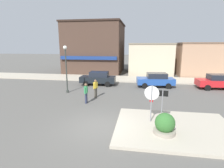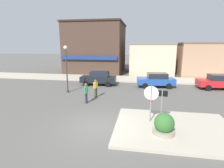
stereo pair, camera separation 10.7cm
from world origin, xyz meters
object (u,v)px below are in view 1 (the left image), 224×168
at_px(lamp_post, 66,62).
at_px(planter, 165,126).
at_px(pedestrian_crossing_far, 86,93).
at_px(parked_car_second, 156,80).
at_px(one_way_sign, 162,103).
at_px(parked_car_third, 217,81).
at_px(pedestrian_crossing_near, 96,88).
at_px(parked_car_nearest, 98,78).
at_px(stop_sign, 151,99).

bearing_deg(lamp_post, planter, -41.06).
bearing_deg(pedestrian_crossing_far, parked_car_second, 48.32).
xyz_separation_m(one_way_sign, pedestrian_crossing_far, (-5.44, 3.05, -0.46)).
relative_size(parked_car_third, pedestrian_crossing_near, 2.54).
bearing_deg(planter, pedestrian_crossing_far, 141.32).
bearing_deg(pedestrian_crossing_near, planter, -49.65).
bearing_deg(parked_car_nearest, pedestrian_crossing_far, -84.84).
relative_size(planter, parked_car_second, 0.29).
bearing_deg(pedestrian_crossing_far, parked_car_nearest, 95.16).
relative_size(parked_car_second, parked_car_third, 1.02).
bearing_deg(pedestrian_crossing_near, stop_sign, -45.98).
relative_size(planter, parked_car_nearest, 0.30).
relative_size(stop_sign, one_way_sign, 1.10).
bearing_deg(pedestrian_crossing_near, parked_car_nearest, 100.87).
bearing_deg(planter, pedestrian_crossing_near, 130.35).
bearing_deg(stop_sign, parked_car_second, 83.82).
bearing_deg(parked_car_third, stop_sign, -127.29).
height_order(stop_sign, parked_car_nearest, stop_sign).
relative_size(lamp_post, parked_car_third, 1.11).
bearing_deg(lamp_post, one_way_sign, -35.46).
bearing_deg(one_way_sign, pedestrian_crossing_near, 137.35).
bearing_deg(parked_car_nearest, stop_sign, -60.37).
bearing_deg(parked_car_nearest, planter, -61.01).
xyz_separation_m(lamp_post, parked_car_nearest, (2.19, 3.74, -2.15)).
height_order(lamp_post, parked_car_nearest, lamp_post).
bearing_deg(lamp_post, pedestrian_crossing_near, -20.41).
distance_m(planter, parked_car_nearest, 12.49).
height_order(stop_sign, one_way_sign, stop_sign).
distance_m(parked_car_second, parked_car_third, 6.33).
relative_size(lamp_post, parked_car_second, 1.09).
bearing_deg(stop_sign, planter, -65.70).
bearing_deg(planter, parked_car_nearest, 118.99).
height_order(stop_sign, parked_car_third, stop_sign).
height_order(stop_sign, pedestrian_crossing_far, stop_sign).
distance_m(parked_car_second, pedestrian_crossing_near, 7.44).
distance_m(parked_car_nearest, parked_car_third, 12.81).
bearing_deg(parked_car_nearest, parked_car_second, 0.55).
bearing_deg(pedestrian_crossing_far, parked_car_third, 28.64).
bearing_deg(lamp_post, parked_car_second, 23.71).
distance_m(lamp_post, parked_car_second, 9.70).
xyz_separation_m(stop_sign, parked_car_third, (7.37, 9.68, -0.71)).
distance_m(parked_car_second, pedestrian_crossing_far, 8.85).
bearing_deg(parked_car_nearest, parked_car_third, 0.55).
distance_m(stop_sign, pedestrian_crossing_near, 6.50).
distance_m(parked_car_third, pedestrian_crossing_far, 13.92).
bearing_deg(pedestrian_crossing_near, lamp_post, 159.59).
distance_m(stop_sign, planter, 1.77).
distance_m(planter, pedestrian_crossing_near, 7.90).
xyz_separation_m(planter, parked_car_third, (6.76, 11.04, 0.25)).
bearing_deg(one_way_sign, parked_car_third, 55.11).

